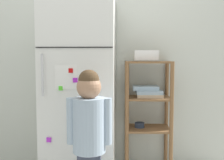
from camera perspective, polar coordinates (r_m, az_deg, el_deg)
kitchen_wall_back at (r=2.74m, az=-3.19°, el=4.18°), size 2.65×0.03×2.12m
refrigerator at (r=2.47m, az=-6.74°, el=-1.72°), size 0.63×0.59×1.62m
child_standing at (r=1.97m, az=-4.82°, el=-9.34°), size 0.32×0.24×1.00m
pantry_shelf_unit at (r=2.58m, az=7.48°, el=-4.69°), size 0.43×0.33×1.05m
fruit_bin at (r=2.54m, az=7.07°, el=4.85°), size 0.22×0.16×0.10m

